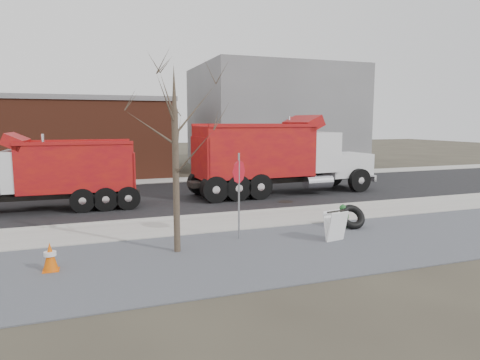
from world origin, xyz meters
name	(u,v)px	position (x,y,z in m)	size (l,w,h in m)	color
ground	(250,223)	(0.00, 0.00, 0.00)	(120.00, 120.00, 0.00)	#383328
gravel_verge	(293,249)	(0.00, -3.50, 0.01)	(60.00, 5.00, 0.03)	slate
sidewalk	(247,221)	(0.00, 0.25, 0.03)	(60.00, 2.50, 0.06)	#9E9B93
curb	(236,213)	(0.00, 1.55, 0.06)	(60.00, 0.15, 0.11)	#9E9B93
road	(204,195)	(0.00, 6.30, 0.01)	(60.00, 9.40, 0.02)	black
far_sidewalk	(181,180)	(0.00, 12.00, 0.03)	(60.00, 2.00, 0.06)	#9E9B93
building_grey	(273,117)	(9.00, 18.00, 4.00)	(12.00, 10.00, 8.00)	gray
building_brick	(12,137)	(-10.00, 17.00, 2.65)	(20.20, 8.20, 5.30)	#622C1C
bare_tree	(175,135)	(-3.20, -2.60, 3.30)	(3.20, 3.20, 5.20)	#382D23
fire_hydrant	(343,217)	(2.79, -1.75, 0.38)	(0.47, 0.45, 0.82)	#266529
truck_tire	(352,217)	(3.02, -1.96, 0.41)	(1.00, 0.86, 0.89)	black
stop_sign	(239,181)	(-1.12, -1.95, 1.85)	(0.59, 0.49, 2.72)	gray
sandwich_board	(335,226)	(1.58, -3.19, 0.50)	(0.75, 0.55, 0.95)	white
traffic_cone_near	(50,257)	(-6.45, -3.10, 0.37)	(0.38, 0.38, 0.74)	#DF5807
dump_truck_red_a	(277,155)	(3.60, 5.44, 2.00)	(9.89, 3.08, 3.93)	black
dump_truck_red_b	(54,172)	(-6.77, 4.88, 1.62)	(7.52, 2.34, 3.17)	black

